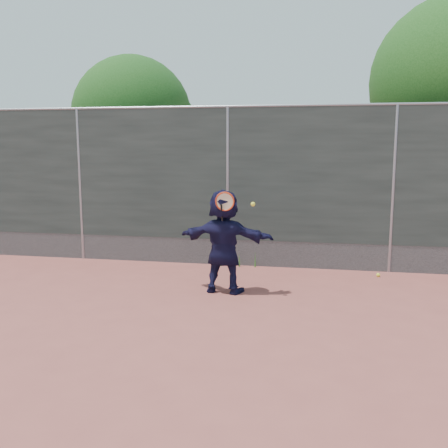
# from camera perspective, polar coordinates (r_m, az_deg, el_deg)

# --- Properties ---
(ground) EXTENTS (80.00, 80.00, 0.00)m
(ground) POSITION_cam_1_polar(r_m,az_deg,el_deg) (6.44, -5.20, -11.92)
(ground) COLOR #9E4C42
(ground) RESTS_ON ground
(player) EXTENTS (1.56, 0.66, 1.63)m
(player) POSITION_cam_1_polar(r_m,az_deg,el_deg) (7.77, 0.00, -1.98)
(player) COLOR #131233
(player) RESTS_ON ground
(ball_ground) EXTENTS (0.07, 0.07, 0.07)m
(ball_ground) POSITION_cam_1_polar(r_m,az_deg,el_deg) (9.23, 17.21, -5.58)
(ball_ground) COLOR #F6F436
(ball_ground) RESTS_ON ground
(fence) EXTENTS (20.00, 0.06, 3.03)m
(fence) POSITION_cam_1_polar(r_m,az_deg,el_deg) (9.46, 0.42, 4.69)
(fence) COLOR #38423D
(fence) RESTS_ON ground
(swing_action) EXTENTS (0.60, 0.13, 0.51)m
(swing_action) POSITION_cam_1_polar(r_m,az_deg,el_deg) (7.47, 0.40, 2.43)
(swing_action) COLOR red
(swing_action) RESTS_ON ground
(tree_left) EXTENTS (3.15, 3.00, 4.53)m
(tree_left) POSITION_cam_1_polar(r_m,az_deg,el_deg) (13.15, -9.72, 11.70)
(tree_left) COLOR #382314
(tree_left) RESTS_ON ground
(weed_clump) EXTENTS (0.68, 0.07, 0.30)m
(weed_clump) POSITION_cam_1_polar(r_m,az_deg,el_deg) (9.52, 2.04, -4.12)
(weed_clump) COLOR #387226
(weed_clump) RESTS_ON ground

